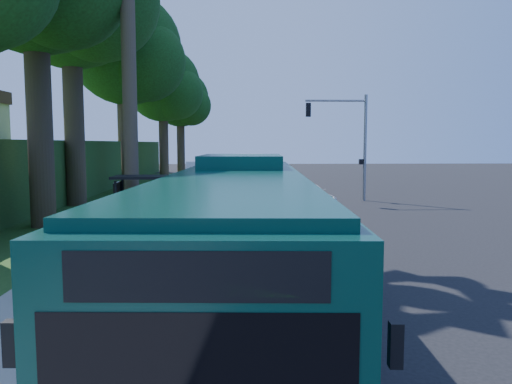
{
  "coord_description": "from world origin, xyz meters",
  "views": [
    {
      "loc": [
        -3.86,
        -22.76,
        3.83
      ],
      "look_at": [
        -2.82,
        1.0,
        1.5
      ],
      "focal_mm": 35.0,
      "sensor_mm": 36.0,
      "label": 1
    }
  ],
  "objects_px": {
    "bus_shelter": "(149,194)",
    "pickup": "(307,197)",
    "teal_bus": "(238,253)",
    "white_bus": "(252,187)"
  },
  "relations": [
    {
      "from": "bus_shelter",
      "to": "pickup",
      "type": "xyz_separation_m",
      "value": [
        7.52,
        8.23,
        -1.06
      ]
    },
    {
      "from": "bus_shelter",
      "to": "pickup",
      "type": "relative_size",
      "value": 0.59
    },
    {
      "from": "teal_bus",
      "to": "bus_shelter",
      "type": "bearing_deg",
      "value": 111.25
    },
    {
      "from": "pickup",
      "to": "white_bus",
      "type": "bearing_deg",
      "value": -146.22
    },
    {
      "from": "pickup",
      "to": "teal_bus",
      "type": "bearing_deg",
      "value": -106.74
    },
    {
      "from": "bus_shelter",
      "to": "white_bus",
      "type": "relative_size",
      "value": 0.29
    },
    {
      "from": "bus_shelter",
      "to": "teal_bus",
      "type": "relative_size",
      "value": 0.27
    },
    {
      "from": "white_bus",
      "to": "teal_bus",
      "type": "relative_size",
      "value": 0.91
    },
    {
      "from": "white_bus",
      "to": "pickup",
      "type": "relative_size",
      "value": 2.03
    },
    {
      "from": "teal_bus",
      "to": "pickup",
      "type": "bearing_deg",
      "value": 80.83
    }
  ]
}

